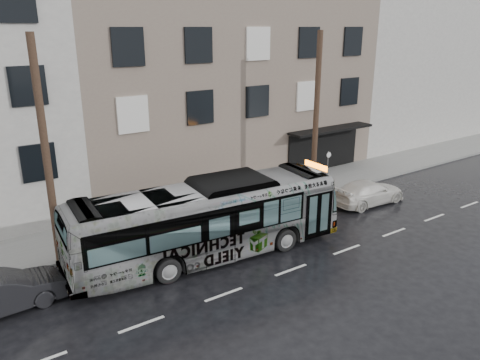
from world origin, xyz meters
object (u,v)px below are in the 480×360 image
at_px(sign_post, 327,171).
at_px(bus, 208,220).
at_px(white_sedan, 368,192).
at_px(dark_sedan, 0,293).
at_px(utility_pole_front, 316,117).
at_px(utility_pole_rear, 46,155).

distance_m(sign_post, bus, 10.12).
bearing_deg(white_sedan, dark_sedan, 91.76).
height_order(utility_pole_front, bus, utility_pole_front).
height_order(utility_pole_rear, sign_post, utility_pole_rear).
xyz_separation_m(sign_post, dark_sedan, (-17.62, -2.38, -0.65)).
bearing_deg(bus, white_sedan, -83.16).
bearing_deg(sign_post, utility_pole_rear, 180.00).
xyz_separation_m(utility_pole_front, dark_sedan, (-16.52, -2.38, -3.95)).
bearing_deg(utility_pole_front, white_sedan, -53.45).
xyz_separation_m(bus, white_sedan, (10.43, 0.39, -0.99)).
bearing_deg(dark_sedan, sign_post, -85.49).
bearing_deg(utility_pole_front, bus, -161.61).
xyz_separation_m(utility_pole_front, white_sedan, (1.83, -2.47, -4.00)).
bearing_deg(utility_pole_front, sign_post, 0.00).
distance_m(utility_pole_rear, sign_post, 15.46).
height_order(utility_pole_rear, white_sedan, utility_pole_rear).
bearing_deg(bus, utility_pole_front, -66.94).
bearing_deg(bus, sign_post, -68.90).
relative_size(utility_pole_front, sign_post, 3.75).
distance_m(utility_pole_front, bus, 9.55).
relative_size(utility_pole_rear, bus, 0.76).
bearing_deg(dark_sedan, utility_pole_front, -84.99).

